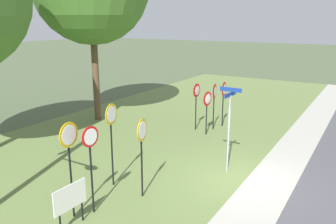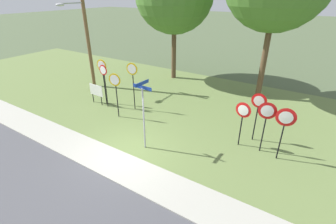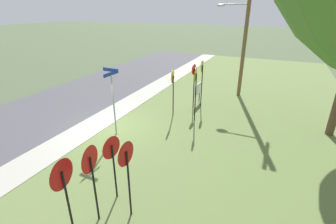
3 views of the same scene
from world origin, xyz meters
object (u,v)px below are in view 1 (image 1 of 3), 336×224
object	(u,v)px
yield_sign_near_right	(215,96)
street_name_post	(229,123)
yield_sign_near_left	(224,93)
yield_sign_far_left	(197,96)
stop_sign_near_left	(91,153)
stop_sign_far_center	(70,149)
notice_board	(70,199)
stop_sign_far_left	(112,127)
yield_sign_far_right	(207,103)
stop_sign_near_right	(142,141)

from	to	relation	value
yield_sign_near_right	street_name_post	size ratio (longest dim) A/B	0.75
yield_sign_near_left	yield_sign_far_left	distance (m)	1.59
yield_sign_far_left	street_name_post	size ratio (longest dim) A/B	0.76
stop_sign_near_left	street_name_post	bearing A→B (deg)	-22.93
stop_sign_far_center	yield_sign_near_right	distance (m)	9.60
yield_sign_far_left	notice_board	distance (m)	9.57
stop_sign_far_left	yield_sign_far_left	bearing A→B (deg)	-6.12
stop_sign_far_left	yield_sign_near_right	bearing A→B (deg)	-12.03
yield_sign_far_right	street_name_post	world-z (taller)	street_name_post
stop_sign_far_center	street_name_post	bearing A→B (deg)	-31.98
yield_sign_far_right	street_name_post	xyz separation A→B (m)	(-3.53, -2.47, 0.28)
yield_sign_near_left	yield_sign_near_right	bearing A→B (deg)	159.39
yield_sign_far_right	stop_sign_far_center	bearing A→B (deg)	-172.40
stop_sign_far_left	yield_sign_far_right	bearing A→B (deg)	-12.90
yield_sign_near_left	notice_board	world-z (taller)	yield_sign_near_left
stop_sign_near_left	yield_sign_far_right	xyz separation A→B (m)	(8.17, 0.23, -0.27)
notice_board	yield_sign_near_right	bearing A→B (deg)	3.00
stop_sign_near_right	stop_sign_far_left	bearing A→B (deg)	73.43
stop_sign_near_left	stop_sign_near_right	size ratio (longest dim) A/B	1.03
yield_sign_near_left	yield_sign_far_left	size ratio (longest dim) A/B	0.99
stop_sign_far_left	notice_board	world-z (taller)	stop_sign_far_left
yield_sign_far_right	yield_sign_far_left	bearing A→B (deg)	69.96
yield_sign_near_left	yield_sign_near_right	size ratio (longest dim) A/B	1.00
stop_sign_far_center	yield_sign_near_left	world-z (taller)	stop_sign_far_center
stop_sign_near_left	yield_sign_near_left	size ratio (longest dim) A/B	1.11
yield_sign_far_right	street_name_post	distance (m)	4.32
yield_sign_far_left	notice_board	bearing A→B (deg)	-171.29
stop_sign_far_center	yield_sign_near_left	distance (m)	10.35
stop_sign_near_left	stop_sign_near_right	xyz separation A→B (m)	(1.52, -0.66, -0.01)
street_name_post	yield_sign_near_right	bearing A→B (deg)	31.93
stop_sign_near_left	stop_sign_near_right	distance (m)	1.66
yield_sign_near_left	yield_sign_near_right	world-z (taller)	yield_sign_near_left
stop_sign_far_center	yield_sign_far_left	bearing A→B (deg)	-0.75
yield_sign_near_left	street_name_post	distance (m)	5.74
yield_sign_far_left	yield_sign_near_right	bearing A→B (deg)	-51.95
stop_sign_far_center	yield_sign_far_right	size ratio (longest dim) A/B	1.30
stop_sign_far_center	notice_board	distance (m)	1.32
stop_sign_near_right	yield_sign_far_right	distance (m)	6.72
yield_sign_far_right	notice_board	size ratio (longest dim) A/B	1.73
yield_sign_near_left	street_name_post	bearing A→B (deg)	-162.18
notice_board	stop_sign_near_left	bearing A→B (deg)	1.50
stop_sign_far_center	yield_sign_far_left	world-z (taller)	stop_sign_far_center
stop_sign_near_left	street_name_post	distance (m)	5.16
yield_sign_far_left	stop_sign_far_center	bearing A→B (deg)	-173.09
yield_sign_near_left	yield_sign_far_left	world-z (taller)	yield_sign_far_left
yield_sign_near_left	yield_sign_far_left	xyz separation A→B (m)	(-1.28, 0.94, 0.00)
stop_sign_far_left	yield_sign_far_left	distance (m)	6.98
stop_sign_near_right	yield_sign_near_right	distance (m)	7.68
stop_sign_far_left	yield_sign_far_left	xyz separation A→B (m)	(6.97, 0.39, -0.28)
stop_sign_far_left	street_name_post	size ratio (longest dim) A/B	0.90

